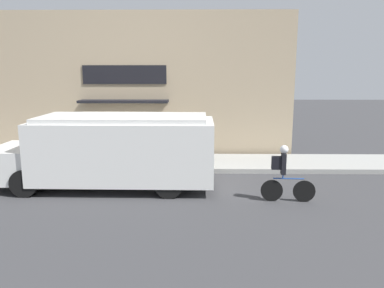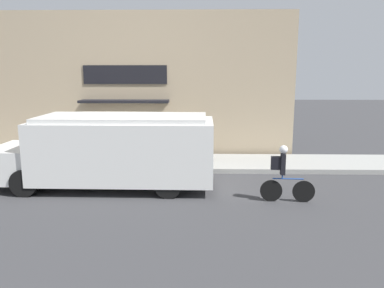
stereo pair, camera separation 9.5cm
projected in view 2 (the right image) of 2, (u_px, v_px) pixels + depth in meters
name	position (u px, v px, depth m)	size (l,w,h in m)	color
ground_plane	(125.00, 173.00, 13.20)	(70.00, 70.00, 0.00)	#38383A
sidewalk	(131.00, 162.00, 14.39)	(28.00, 2.46, 0.17)	#999993
storefront	(136.00, 86.00, 15.33)	(12.97, 0.92, 5.91)	tan
school_bus	(113.00, 150.00, 11.42)	(6.71, 2.74, 2.23)	white
cyclist	(284.00, 173.00, 10.17)	(1.49, 0.23, 1.58)	black
trash_bin	(200.00, 151.00, 14.13)	(0.62, 0.62, 0.79)	slate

